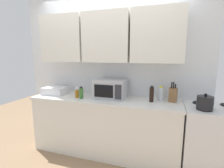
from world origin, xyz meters
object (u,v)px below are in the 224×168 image
object	(u,v)px
dish_rack	(55,91)
bottle_clear_tall	(161,94)
stove_range	(213,140)
bottle_green_oil	(81,93)
knife_block	(173,95)
microwave	(111,89)
bottle_white_jar	(78,89)
kettle	(205,103)
bottle_amber_vinegar	(77,93)
bottle_soy_dark	(152,94)

from	to	relation	value
dish_rack	bottle_clear_tall	distance (m)	1.73
stove_range	bottle_green_oil	distance (m)	1.94
bottle_clear_tall	knife_block	bearing A→B (deg)	-1.74
microwave	knife_block	world-z (taller)	knife_block
bottle_white_jar	bottle_clear_tall	bearing A→B (deg)	-3.03
kettle	bottle_amber_vinegar	world-z (taller)	kettle
kettle	stove_range	bearing A→B (deg)	39.47
bottle_clear_tall	bottle_white_jar	size ratio (longest dim) A/B	1.52
microwave	bottle_clear_tall	xyz separation A→B (m)	(0.75, 0.06, -0.04)
stove_range	bottle_amber_vinegar	size ratio (longest dim) A/B	6.20
knife_block	bottle_clear_tall	world-z (taller)	knife_block
knife_block	bottle_soy_dark	size ratio (longest dim) A/B	1.24
kettle	bottle_white_jar	bearing A→B (deg)	169.76
bottle_green_oil	bottle_clear_tall	xyz separation A→B (m)	(1.16, 0.25, 0.01)
knife_block	bottle_amber_vinegar	bearing A→B (deg)	-172.04
stove_range	kettle	world-z (taller)	kettle
stove_range	bottle_soy_dark	size ratio (longest dim) A/B	3.93
stove_range	microwave	distance (m)	1.56
microwave	bottle_green_oil	xyz separation A→B (m)	(-0.41, -0.19, -0.05)
kettle	bottle_clear_tall	size ratio (longest dim) A/B	0.89
bottle_soy_dark	bottle_amber_vinegar	xyz separation A→B (m)	(-1.14, -0.10, -0.04)
knife_block	bottle_clear_tall	bearing A→B (deg)	178.26
bottle_soy_dark	bottle_clear_tall	distance (m)	0.16
dish_rack	knife_block	distance (m)	1.90
bottle_soy_dark	microwave	bearing A→B (deg)	175.86
microwave	dish_rack	xyz separation A→B (m)	(-0.98, -0.05, -0.08)
bottle_amber_vinegar	bottle_white_jar	xyz separation A→B (m)	(-0.15, 0.28, -0.00)
bottle_white_jar	kettle	bearing A→B (deg)	-10.24
bottle_green_oil	bottle_amber_vinegar	world-z (taller)	bottle_green_oil
knife_block	bottle_amber_vinegar	distance (m)	1.45
kettle	microwave	size ratio (longest dim) A/B	0.40
bottle_amber_vinegar	bottle_soy_dark	bearing A→B (deg)	4.85
dish_rack	bottle_clear_tall	xyz separation A→B (m)	(1.73, 0.11, 0.04)
microwave	bottle_white_jar	bearing A→B (deg)	168.17
kettle	dish_rack	distance (m)	2.26
dish_rack	bottle_green_oil	bearing A→B (deg)	-13.53
microwave	stove_range	bearing A→B (deg)	-2.83
bottle_soy_dark	dish_rack	bearing A→B (deg)	-179.79
bottle_soy_dark	bottle_white_jar	world-z (taller)	bottle_soy_dark
dish_rack	bottle_green_oil	world-z (taller)	bottle_green_oil
kettle	bottle_green_oil	world-z (taller)	kettle
knife_block	bottle_green_oil	world-z (taller)	knife_block
bottle_green_oil	knife_block	bearing A→B (deg)	10.43
kettle	bottle_soy_dark	bearing A→B (deg)	165.61
dish_rack	bottle_amber_vinegar	size ratio (longest dim) A/B	2.58
knife_block	bottle_soy_dark	xyz separation A→B (m)	(-0.29, -0.10, 0.01)
bottle_soy_dark	bottle_clear_tall	xyz separation A→B (m)	(0.12, 0.11, -0.01)
microwave	bottle_soy_dark	bearing A→B (deg)	-4.14
microwave	bottle_white_jar	distance (m)	0.67
microwave	bottle_amber_vinegar	size ratio (longest dim) A/B	3.26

